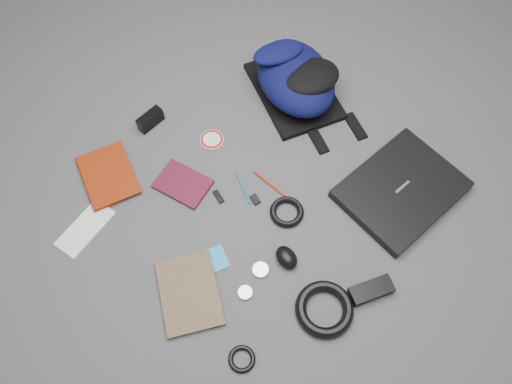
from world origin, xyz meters
TOP-DOWN VIEW (x-y plane):
  - ground at (0.00, 0.00)m, footprint 4.00×4.00m
  - backpack at (0.39, 0.27)m, footprint 0.39×0.48m
  - laptop at (0.40, -0.30)m, footprint 0.42×0.33m
  - textbook_red at (-0.45, 0.39)m, footprint 0.22×0.26m
  - comic_book at (-0.47, -0.11)m, footprint 0.26×0.30m
  - envelope at (-0.53, 0.25)m, footprint 0.22×0.15m
  - dvd_case at (-0.18, 0.19)m, footprint 0.19×0.22m
  - compact_camera at (-0.13, 0.48)m, footprint 0.11×0.05m
  - sticker_disc at (0.01, 0.28)m, footprint 0.11×0.11m
  - pen_teal at (-0.02, 0.05)m, footprint 0.04×0.13m
  - pen_red at (0.06, 0.00)m, footprint 0.03×0.15m
  - id_badge at (-0.24, -0.11)m, footprint 0.07×0.09m
  - usb_black at (-0.11, 0.07)m, footprint 0.03×0.05m
  - key_fob at (-0.02, -0.02)m, footprint 0.03×0.04m
  - mouse at (-0.07, -0.25)m, footprint 0.07×0.09m
  - headphone_left at (-0.24, -0.26)m, footprint 0.06×0.06m
  - headphone_right at (-0.16, -0.23)m, footprint 0.06×0.06m
  - cable_coil at (0.04, -0.12)m, footprint 0.14×0.14m
  - power_brick at (0.07, -0.50)m, footprint 0.15×0.10m
  - power_cord_coil at (-0.08, -0.45)m, footprint 0.21×0.21m
  - earbud_coil at (-0.37, -0.41)m, footprint 0.09×0.09m

SIDE VIEW (x-z plane):
  - ground at x=0.00m, z-range 0.00..0.00m
  - sticker_disc at x=0.01m, z-range 0.00..0.00m
  - envelope at x=-0.53m, z-range 0.00..0.00m
  - id_badge at x=-0.24m, z-range 0.00..0.00m
  - pen_teal at x=-0.02m, z-range 0.00..0.01m
  - pen_red at x=0.06m, z-range 0.00..0.01m
  - usb_black at x=-0.11m, z-range 0.00..0.01m
  - headphone_left at x=-0.24m, z-range 0.00..0.01m
  - key_fob at x=-0.02m, z-range 0.00..0.01m
  - headphone_right at x=-0.16m, z-range 0.00..0.01m
  - dvd_case at x=-0.18m, z-range 0.00..0.01m
  - earbud_coil at x=-0.37m, z-range 0.00..0.02m
  - comic_book at x=-0.47m, z-range 0.00..0.02m
  - cable_coil at x=0.04m, z-range 0.00..0.02m
  - textbook_red at x=-0.45m, z-range 0.00..0.03m
  - power_brick at x=0.07m, z-range 0.00..0.03m
  - power_cord_coil at x=-0.08m, z-range 0.00..0.04m
  - laptop at x=0.40m, z-range 0.00..0.04m
  - mouse at x=-0.07m, z-range 0.00..0.04m
  - compact_camera at x=-0.13m, z-range 0.00..0.06m
  - backpack at x=0.39m, z-range 0.00..0.18m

